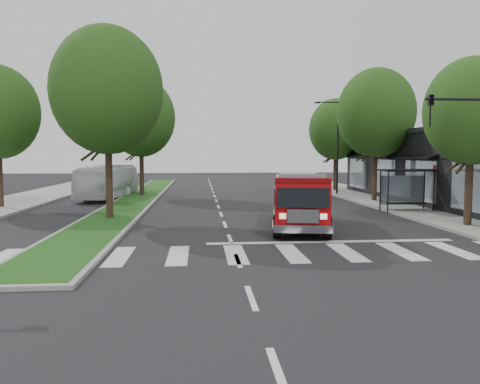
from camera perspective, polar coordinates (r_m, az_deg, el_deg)
The scene contains 13 objects.
ground at distance 19.47m, azimuth -1.23°, elevation -5.75°, with size 140.00×140.00×0.00m, color black.
sidewalk_right at distance 32.37m, azimuth 20.21°, elevation -1.75°, with size 5.00×80.00×0.15m, color gray.
median at distance 37.57m, azimuth -12.20°, elevation -0.72°, with size 3.00×50.00×0.15m.
storefront_row at distance 34.36m, azimuth 27.14°, elevation 2.43°, with size 8.00×30.00×5.00m, color black.
bus_shelter at distance 30.00m, azimuth 19.57°, elevation 1.55°, with size 3.20×1.60×2.61m.
tree_right_near at distance 24.73m, azimuth 26.40°, elevation 8.78°, with size 4.40×4.40×8.05m.
tree_right_mid at distance 35.60m, azimuth 16.26°, elevation 9.24°, with size 5.60×5.60×9.72m.
tree_right_far at distance 45.01m, azimuth 11.61°, elevation 7.49°, with size 5.00×5.00×8.73m.
tree_median_near at distance 25.77m, azimuth -15.90°, elevation 11.82°, with size 5.80×5.80×10.16m.
tree_median_far at distance 39.51m, azimuth -11.99°, elevation 8.84°, with size 5.60×5.60×9.72m.
streetlight_right_far at distance 40.80m, azimuth 11.62°, elevation 5.89°, with size 2.11×0.20×8.00m.
fire_engine at distance 22.50m, azimuth 7.24°, elevation -1.06°, with size 3.60×8.06×2.70m.
city_bus at distance 38.68m, azimuth -15.76°, elevation 1.23°, with size 2.25×9.60×2.67m, color silver.
Camera 1 is at (-1.23, -19.11, 3.50)m, focal length 35.00 mm.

